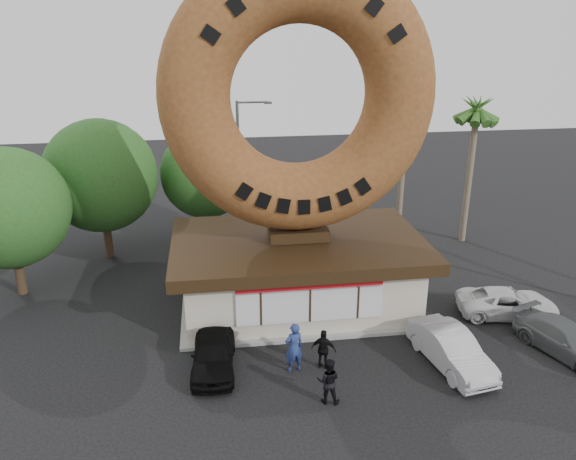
% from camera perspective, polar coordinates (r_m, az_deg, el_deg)
% --- Properties ---
extents(ground, '(90.00, 90.00, 0.00)m').
position_cam_1_polar(ground, '(21.36, 3.64, -15.11)').
color(ground, black).
rests_on(ground, ground).
extents(donut_shop, '(11.20, 7.20, 3.80)m').
position_cam_1_polar(donut_shop, '(25.55, 1.03, -4.05)').
color(donut_shop, beige).
rests_on(donut_shop, ground).
extents(giant_donut, '(11.38, 2.90, 11.38)m').
position_cam_1_polar(giant_donut, '(23.39, 1.14, 13.39)').
color(giant_donut, brown).
rests_on(giant_donut, donut_shop).
extents(tree_west, '(6.00, 6.00, 7.65)m').
position_cam_1_polar(tree_west, '(31.44, -18.52, 5.24)').
color(tree_west, '#473321').
rests_on(tree_west, ground).
extents(tree_mid, '(5.20, 5.20, 6.63)m').
position_cam_1_polar(tree_mid, '(33.00, -8.38, 5.69)').
color(tree_mid, '#473321').
rests_on(tree_mid, ground).
extents(tree_far, '(5.60, 5.60, 7.14)m').
position_cam_1_polar(tree_far, '(28.68, -26.61, 1.99)').
color(tree_far, '#473321').
rests_on(tree_far, ground).
extents(palm_near, '(2.60, 2.60, 9.75)m').
position_cam_1_polar(palm_near, '(33.13, 12.07, 13.28)').
color(palm_near, '#726651').
rests_on(palm_near, ground).
extents(palm_far, '(2.60, 2.60, 8.75)m').
position_cam_1_polar(palm_far, '(33.26, 18.61, 11.07)').
color(palm_far, '#726651').
rests_on(palm_far, ground).
extents(street_lamp, '(2.11, 0.20, 8.00)m').
position_cam_1_polar(street_lamp, '(33.91, -4.78, 7.06)').
color(street_lamp, '#59595E').
rests_on(street_lamp, ground).
extents(person_left, '(0.83, 0.66, 2.00)m').
position_cam_1_polar(person_left, '(21.34, 0.61, -11.84)').
color(person_left, navy).
rests_on(person_left, ground).
extents(person_center, '(0.96, 0.84, 1.69)m').
position_cam_1_polar(person_center, '(19.95, 4.11, -15.04)').
color(person_center, black).
rests_on(person_center, ground).
extents(person_right, '(1.02, 0.73, 1.61)m').
position_cam_1_polar(person_right, '(21.63, 3.65, -12.00)').
color(person_right, black).
rests_on(person_right, ground).
extents(car_black, '(1.84, 4.05, 1.35)m').
position_cam_1_polar(car_black, '(21.84, -7.59, -12.22)').
color(car_black, black).
rests_on(car_black, ground).
extents(car_silver, '(2.21, 4.47, 1.41)m').
position_cam_1_polar(car_silver, '(22.66, 16.22, -11.53)').
color(car_silver, '#ACACB1').
rests_on(car_silver, ground).
extents(car_grey, '(3.13, 4.67, 1.26)m').
position_cam_1_polar(car_grey, '(25.03, 26.45, -9.94)').
color(car_grey, '#575A5C').
rests_on(car_grey, ground).
extents(car_white, '(4.65, 2.77, 1.21)m').
position_cam_1_polar(car_white, '(27.01, 21.38, -6.89)').
color(car_white, silver).
rests_on(car_white, ground).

